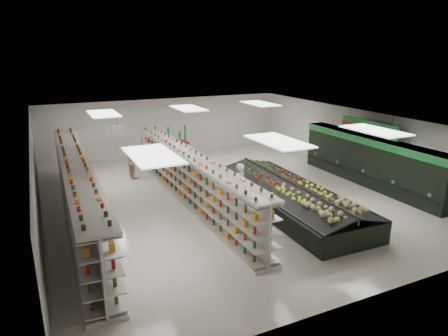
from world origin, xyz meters
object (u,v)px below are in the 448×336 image
produce_island (289,196)px  shopper_background (134,161)px  soda_endcap (175,145)px  shopper_main (239,186)px  gondola_left (78,193)px  gondola_center (191,180)px

produce_island → shopper_background: 7.82m
soda_endcap → shopper_main: (-0.08, -7.85, 0.05)m
gondola_left → shopper_main: size_ratio=6.94×
gondola_center → shopper_background: 4.38m
soda_endcap → shopper_main: 7.85m
gondola_left → produce_island: (7.36, -2.34, -0.49)m
gondola_left → shopper_background: size_ratio=7.84×
produce_island → shopper_main: shopper_main is taller
gondola_center → produce_island: size_ratio=1.53×
gondola_center → shopper_background: bearing=106.4°
gondola_left → gondola_center: size_ratio=1.08×
gondola_left → gondola_center: bearing=-0.5°
shopper_background → soda_endcap: bearing=-54.3°
gondola_center → shopper_background: (-1.30, 4.18, -0.12)m
gondola_left → gondola_center: 4.20m
gondola_center → produce_island: gondola_center is taller
gondola_left → shopper_background: (2.90, 4.07, -0.20)m
gondola_center → shopper_main: size_ratio=6.43×
shopper_main → shopper_background: 6.21m
gondola_left → produce_island: gondola_left is taller
gondola_left → shopper_main: 5.82m
produce_island → shopper_background: bearing=124.8°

